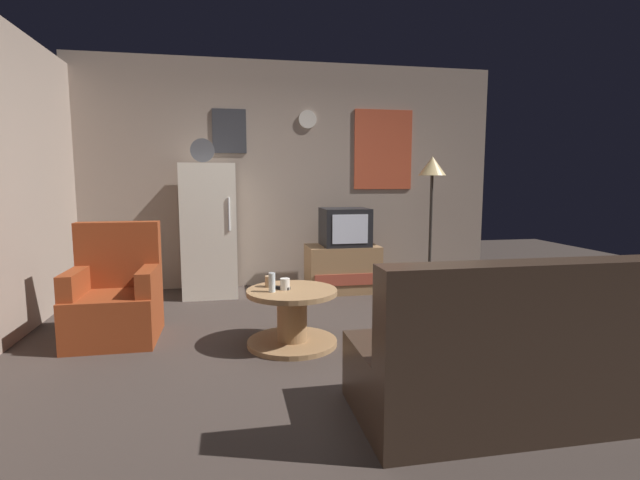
{
  "coord_description": "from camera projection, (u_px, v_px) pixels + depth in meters",
  "views": [
    {
      "loc": [
        -0.77,
        -3.47,
        1.31
      ],
      "look_at": [
        0.07,
        0.9,
        0.75
      ],
      "focal_mm": 26.5,
      "sensor_mm": 36.0,
      "label": 1
    }
  ],
  "objects": [
    {
      "name": "couch",
      "position": [
        513.0,
        363.0,
        2.6
      ],
      "size": [
        1.7,
        0.8,
        0.92
      ],
      "color": "#38281E",
      "rests_on": "ground_plane"
    },
    {
      "name": "standing_lamp",
      "position": [
        432.0,
        176.0,
        5.5
      ],
      "size": [
        0.32,
        0.32,
        1.59
      ],
      "color": "#332D28",
      "rests_on": "ground_plane"
    },
    {
      "name": "mug_ceramic_white",
      "position": [
        285.0,
        284.0,
        3.73
      ],
      "size": [
        0.08,
        0.08,
        0.09
      ],
      "primitive_type": "cylinder",
      "color": "silver",
      "rests_on": "coffee_table"
    },
    {
      "name": "crt_tv",
      "position": [
        345.0,
        227.0,
        5.54
      ],
      "size": [
        0.54,
        0.51,
        0.44
      ],
      "color": "black",
      "rests_on": "tv_stand"
    },
    {
      "name": "armchair",
      "position": [
        116.0,
        298.0,
        3.92
      ],
      "size": [
        0.68,
        0.68,
        0.96
      ],
      "color": "maroon",
      "rests_on": "ground_plane"
    },
    {
      "name": "wine_glass",
      "position": [
        272.0,
        282.0,
        3.65
      ],
      "size": [
        0.05,
        0.05,
        0.15
      ],
      "primitive_type": "cylinder",
      "color": "silver",
      "rests_on": "coffee_table"
    },
    {
      "name": "remote_control",
      "position": [
        281.0,
        288.0,
        3.75
      ],
      "size": [
        0.15,
        0.12,
        0.02
      ],
      "primitive_type": "cube",
      "rotation": [
        0.0,
        0.0,
        -0.55
      ],
      "color": "black",
      "rests_on": "coffee_table"
    },
    {
      "name": "ground_plane",
      "position": [
        333.0,
        349.0,
        3.69
      ],
      "size": [
        12.0,
        12.0,
        0.0
      ],
      "primitive_type": "plane",
      "color": "#3D332D"
    },
    {
      "name": "coffee_table",
      "position": [
        292.0,
        317.0,
        3.77
      ],
      "size": [
        0.72,
        0.72,
        0.45
      ],
      "color": "#9E754C",
      "rests_on": "ground_plane"
    },
    {
      "name": "tv_stand",
      "position": [
        342.0,
        268.0,
        5.6
      ],
      "size": [
        0.84,
        0.53,
        0.55
      ],
      "color": "#9E754C",
      "rests_on": "ground_plane"
    },
    {
      "name": "fridge",
      "position": [
        210.0,
        230.0,
        5.38
      ],
      "size": [
        0.6,
        0.62,
        1.77
      ],
      "color": "silver",
      "rests_on": "ground_plane"
    },
    {
      "name": "mug_ceramic_tan",
      "position": [
        270.0,
        281.0,
        3.82
      ],
      "size": [
        0.08,
        0.08,
        0.09
      ],
      "primitive_type": "cylinder",
      "color": "tan",
      "rests_on": "coffee_table"
    },
    {
      "name": "wall_with_art",
      "position": [
        292.0,
        175.0,
        5.9
      ],
      "size": [
        5.2,
        0.12,
        2.75
      ],
      "color": "gray",
      "rests_on": "ground_plane"
    }
  ]
}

